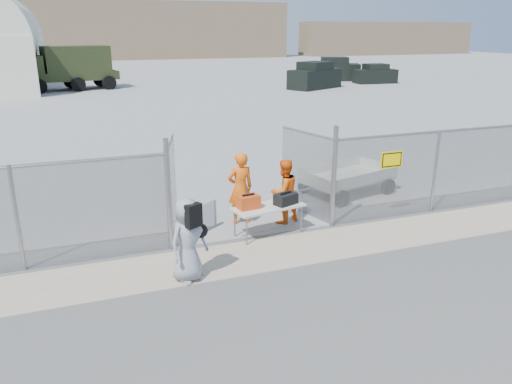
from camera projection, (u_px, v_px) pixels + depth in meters
name	position (u px, v px, depth m)	size (l,w,h in m)	color
ground	(290.00, 273.00, 9.97)	(160.00, 160.00, 0.00)	#434343
tarmac_inside	(111.00, 81.00, 47.45)	(160.00, 80.00, 0.01)	gray
dirt_strip	(272.00, 253.00, 10.86)	(44.00, 1.60, 0.01)	tan
distant_hills	(122.00, 30.00, 79.81)	(140.00, 6.00, 9.00)	#7F684F
chain_link_fence	(256.00, 192.00, 11.41)	(40.00, 0.20, 2.20)	gray
folding_table	(268.00, 220.00, 11.75)	(1.69, 0.70, 0.72)	beige
orange_bag	(248.00, 202.00, 11.45)	(0.49, 0.33, 0.31)	#DD4915
black_duffel	(286.00, 199.00, 11.72)	(0.54, 0.32, 0.26)	black
security_worker_left	(240.00, 188.00, 12.29)	(0.67, 0.44, 1.82)	orange
security_worker_right	(284.00, 191.00, 12.37)	(0.79, 0.62, 1.63)	orange
visitor	(188.00, 240.00, 9.48)	(0.81, 0.53, 1.66)	#9696A1
utility_trailer	(347.00, 180.00, 14.69)	(3.49, 1.80, 0.85)	beige
military_truck	(70.00, 68.00, 39.65)	(7.15, 2.64, 3.41)	#2A3219
parked_vehicle_near	(315.00, 76.00, 40.75)	(4.65, 2.11, 2.11)	black
parked_vehicle_mid	(334.00, 69.00, 47.30)	(4.67, 2.11, 2.11)	black
parked_vehicle_far	(375.00, 74.00, 44.86)	(3.70, 1.67, 1.67)	black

